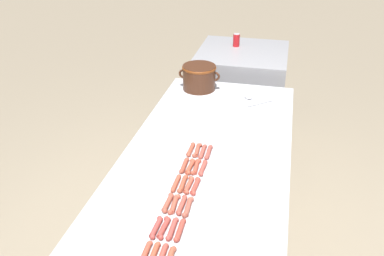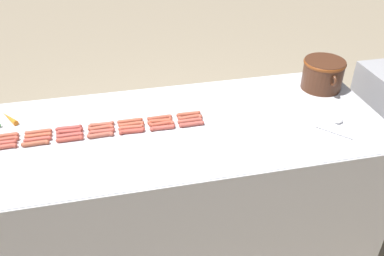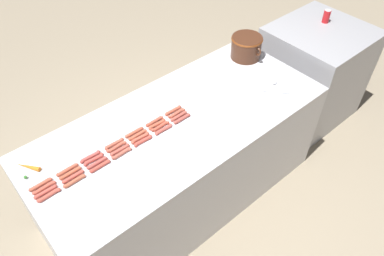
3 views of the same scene
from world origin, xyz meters
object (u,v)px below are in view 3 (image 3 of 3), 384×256
Objects in this scene: back_cabinet at (312,73)px; serving_spoon at (275,85)px; bean_pot at (246,46)px; hot_dog_25 at (143,141)px; hot_dog_14 at (46,192)px; hot_dog_24 at (122,153)px; hot_dog_10 at (116,147)px; hot_dog_15 at (73,177)px; hot_dog_9 at (94,159)px; hot_dog_27 at (182,119)px; hot_dog_20 at (179,116)px; hot_dog_17 at (120,150)px; soda_can at (326,16)px; hot_dog_5 at (154,121)px; hot_dog_6 at (173,111)px; hot_dog_8 at (70,173)px; hot_dog_0 at (41,185)px; hot_dog_16 at (97,163)px; carrot at (28,167)px; hot_dog_22 at (75,181)px; hot_dog_18 at (140,138)px; hot_dog_19 at (160,126)px; hot_dog_7 at (44,188)px; hot_dog_26 at (164,129)px; hot_dog_13 at (177,113)px; hot_dog_4 at (134,132)px; hot_dog_11 at (138,135)px; hot_dog_12 at (157,124)px; hot_dog_2 at (90,157)px; hot_dog_1 at (67,170)px.

serving_spoon is at bearing -78.45° from back_cabinet.
bean_pot reaches higher than back_cabinet.
hot_dog_25 is 0.67× the size of serving_spoon.
hot_dog_24 is at bearing 85.90° from hot_dog_14.
hot_dog_15 is (0.04, -0.35, 0.00)m from hot_dog_10.
hot_dog_27 is (0.08, 0.69, 0.00)m from hot_dog_9.
hot_dog_17 is at bearing -89.95° from hot_dog_20.
soda_can is at bearing 91.03° from hot_dog_14.
bean_pot is (-0.23, 2.00, 0.10)m from hot_dog_14.
hot_dog_6 is (-0.00, 0.18, 0.00)m from hot_dog_5.
hot_dog_8 is at bearing -83.90° from bean_pot.
hot_dog_0 reaches higher than serving_spoon.
hot_dog_16 is at bearing 78.08° from hot_dog_0.
carrot is at bearing -144.04° from hot_dog_15.
hot_dog_16 and hot_dog_22 have the same top height.
hot_dog_0 is 0.21m from hot_dog_22.
soda_can reaches higher than back_cabinet.
hot_dog_18 is 1.00× the size of hot_dog_19.
bean_pot reaches higher than hot_dog_18.
hot_dog_7 is at bearing -87.88° from hot_dog_6.
hot_dog_25 is 0.45× the size of bean_pot.
hot_dog_26 is at bearing -89.73° from back_cabinet.
hot_dog_0 is 0.88m from hot_dog_19.
hot_dog_5 is 0.94× the size of carrot.
hot_dog_6 is 0.04m from hot_dog_13.
hot_dog_15 is 1.00× the size of hot_dog_20.
bean_pot is at bearing 96.80° from hot_dog_4.
hot_dog_11 is (0.04, -0.35, 0.00)m from hot_dog_6.
hot_dog_22 is at bearing -83.92° from hot_dog_12.
hot_dog_24 is 0.18m from hot_dog_25.
hot_dog_0 is 0.53m from hot_dog_24.
hot_dog_0 is 1.22× the size of soda_can.
carrot reaches higher than hot_dog_22.
hot_dog_2 and hot_dog_26 have the same top height.
back_cabinet is 6.21× the size of carrot.
hot_dog_4 is at bearing -90.75° from hot_dog_5.
hot_dog_24 is at bearing 57.75° from hot_dog_2.
hot_dog_26 reaches higher than serving_spoon.
hot_dog_13 is 0.52m from hot_dog_17.
hot_dog_18 is at bearing -78.36° from hot_dog_6.
hot_dog_1 is 1.00× the size of hot_dog_10.
hot_dog_24 is at bearing -68.09° from hot_dog_11.
hot_dog_1 and hot_dog_20 have the same top height.
hot_dog_26 is at bearing -87.42° from soda_can.
hot_dog_13 is 0.94× the size of carrot.
hot_dog_12 is 1.00× the size of hot_dog_14.
bean_pot is at bearing 100.18° from hot_dog_24.
hot_dog_22 is 0.35m from hot_dog_24.
hot_dog_11 is at bearing -81.54° from bean_pot.
hot_dog_0 is 0.04m from hot_dog_7.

